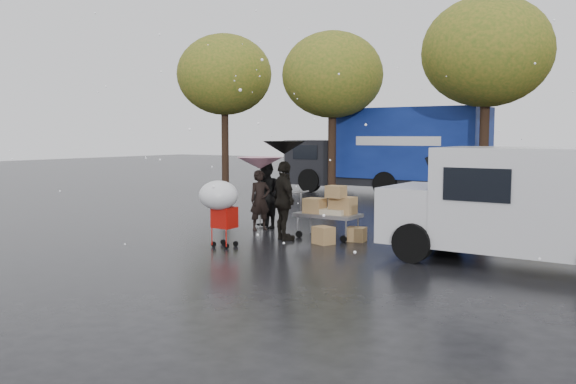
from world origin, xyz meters
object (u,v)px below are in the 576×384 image
Objects in this scene: blue_truck at (390,151)px; yellow_taxi at (549,181)px; white_van at (525,203)px; vendor_cart at (331,208)px; shopping_cart at (220,199)px; person_pink at (260,200)px; person_black at (284,201)px.

yellow_taxi is (5.98, 0.87, -1.01)m from blue_truck.
white_van is at bearing -149.56° from yellow_taxi.
shopping_cart is (-1.38, -2.39, 0.34)m from vendor_cart.
shopping_cart is 0.18× the size of blue_truck.
person_black is (1.35, -0.91, 0.15)m from person_pink.
person_black reaches higher than yellow_taxi.
white_van is at bearing -142.28° from person_black.
person_pink is 0.31× the size of white_van.
white_van reaches higher than yellow_taxi.
yellow_taxi is at bearing 6.48° from person_pink.
person_black is 1.25× the size of shopping_cart.
white_van is (5.85, 1.84, 0.10)m from shopping_cart.
shopping_cart is 14.60m from yellow_taxi.
person_pink is 0.19× the size of blue_truck.
blue_truck reaches higher than vendor_cart.
white_van is at bearing -55.47° from blue_truck.
person_black reaches higher than shopping_cart.
blue_truck reaches higher than yellow_taxi.
blue_truck reaches higher than shopping_cart.
vendor_cart is 1.04× the size of shopping_cart.
white_van is (4.46, -0.55, 0.43)m from vendor_cart.
person_pink is at bearing 179.43° from yellow_taxi.
person_pink is at bearing 106.77° from shopping_cart.
shopping_cart is 13.32m from blue_truck.
person_black is 1.13m from vendor_cart.
white_van reaches higher than person_black.
white_van is 0.59× the size of blue_truck.
shopping_cart is at bearing -134.15° from person_pink.
yellow_taxi is at bearing -70.46° from person_black.
person_black is 11.87m from blue_truck.
blue_truck is (-2.54, 11.57, 0.84)m from person_black.
shopping_cart is 0.33× the size of yellow_taxi.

